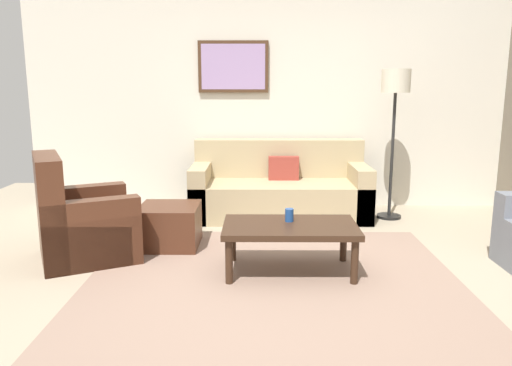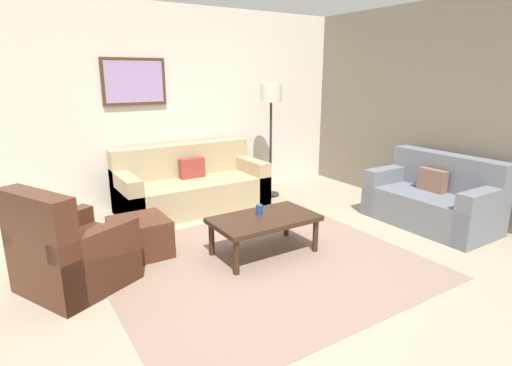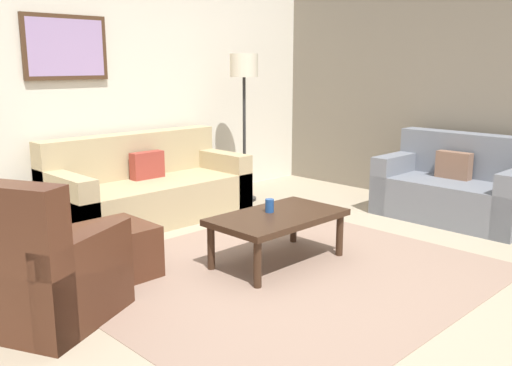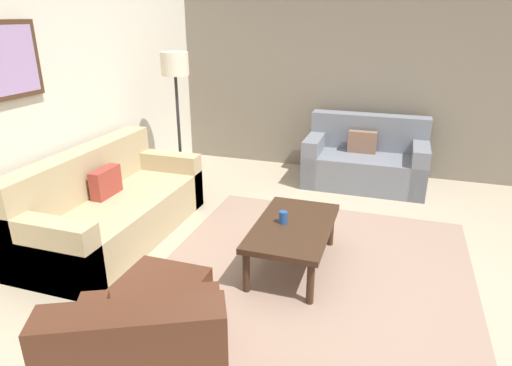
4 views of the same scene
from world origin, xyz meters
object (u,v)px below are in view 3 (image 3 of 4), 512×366
(ottoman, at_px, (113,251))
(cup, at_px, (270,206))
(couch_loveseat, at_px, (458,190))
(framed_artwork, at_px, (66,47))
(lamp_standing, at_px, (244,81))
(couch_main, at_px, (145,191))
(armchair_leather, at_px, (35,277))
(coffee_table, at_px, (278,220))

(ottoman, xyz_separation_m, cup, (1.12, -0.58, 0.26))
(couch_loveseat, distance_m, framed_artwork, 4.24)
(couch_loveseat, xyz_separation_m, ottoman, (-3.45, 1.09, -0.10))
(ottoman, distance_m, lamp_standing, 2.88)
(couch_loveseat, height_order, cup, couch_loveseat)
(cup, bearing_deg, ottoman, 152.43)
(couch_loveseat, bearing_deg, couch_main, 135.50)
(couch_loveseat, height_order, armchair_leather, armchair_leather)
(couch_loveseat, relative_size, framed_artwork, 1.76)
(couch_loveseat, distance_m, armchair_leather, 4.25)
(couch_loveseat, distance_m, cup, 2.39)
(coffee_table, bearing_deg, ottoman, 148.93)
(ottoman, height_order, cup, cup)
(couch_loveseat, distance_m, coffee_table, 2.37)
(armchair_leather, height_order, framed_artwork, framed_artwork)
(lamp_standing, bearing_deg, cup, -127.86)
(framed_artwork, bearing_deg, couch_main, -36.77)
(coffee_table, distance_m, cup, 0.14)
(coffee_table, bearing_deg, armchair_leather, 170.46)
(armchair_leather, height_order, ottoman, armchair_leather)
(couch_main, height_order, ottoman, couch_main)
(lamp_standing, bearing_deg, framed_artwork, 162.70)
(couch_loveseat, xyz_separation_m, framed_artwork, (-2.90, 2.72, 1.45))
(couch_loveseat, xyz_separation_m, cup, (-2.33, 0.50, 0.16))
(couch_loveseat, bearing_deg, framed_artwork, 136.86)
(ottoman, height_order, coffee_table, coffee_table)
(couch_main, xyz_separation_m, framed_artwork, (-0.56, 0.42, 1.46))
(couch_main, relative_size, couch_loveseat, 1.35)
(armchair_leather, xyz_separation_m, coffee_table, (1.86, -0.31, 0.05))
(ottoman, relative_size, framed_artwork, 0.65)
(lamp_standing, bearing_deg, coffee_table, -126.33)
(couch_main, distance_m, ottoman, 1.65)
(ottoman, xyz_separation_m, framed_artwork, (0.54, 1.63, 1.55))
(couch_main, relative_size, coffee_table, 1.87)
(coffee_table, bearing_deg, couch_loveseat, -10.05)
(ottoman, bearing_deg, coffee_table, -31.07)
(ottoman, xyz_separation_m, lamp_standing, (2.39, 1.06, 1.21))
(armchair_leather, relative_size, framed_artwork, 1.24)
(couch_main, distance_m, framed_artwork, 1.62)
(couch_loveseat, relative_size, ottoman, 2.71)
(couch_main, xyz_separation_m, ottoman, (-1.11, -1.21, -0.10))
(couch_main, distance_m, coffee_table, 1.89)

